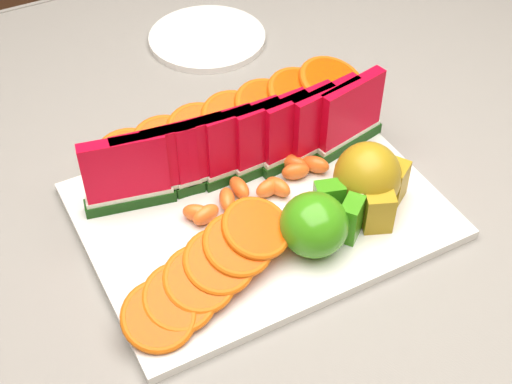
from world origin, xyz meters
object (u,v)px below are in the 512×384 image
Objects in this scene: platter at (260,210)px; side_plate at (207,38)px; apple_cluster at (319,222)px; pear_cluster at (370,180)px.

side_plate is at bearing 74.13° from platter.
pear_cluster is at bearing 16.44° from apple_cluster.
apple_cluster is 0.45m from side_plate.
platter is at bearing -105.87° from side_plate.
pear_cluster is (0.11, -0.05, 0.04)m from platter.
pear_cluster is 0.46× the size of side_plate.
pear_cluster is 0.42m from side_plate.
apple_cluster reaches higher than platter.
apple_cluster is at bearing -99.46° from side_plate.
apple_cluster is (0.03, -0.08, 0.04)m from platter.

